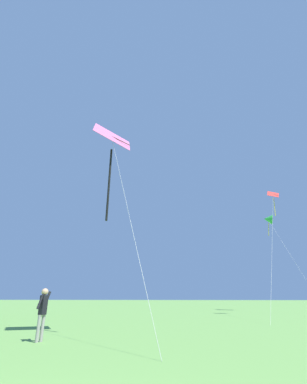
% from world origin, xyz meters
% --- Properties ---
extents(kite_red_high, '(4.60, 9.71, 11.54)m').
position_xyz_m(kite_red_high, '(9.39, 24.81, 10.24)').
color(kite_red_high, red).
rests_on(kite_red_high, ground_plane).
extents(kite_green_small, '(1.33, 11.75, 11.42)m').
position_xyz_m(kite_green_small, '(10.96, 33.76, 10.72)').
color(kite_green_small, green).
rests_on(kite_green_small, ground_plane).
extents(kite_pink_low, '(3.91, 5.22, 10.06)m').
position_xyz_m(kite_pink_low, '(-2.20, 9.61, 8.07)').
color(kite_pink_low, pink).
rests_on(kite_pink_low, ground_plane).
extents(person_with_spool, '(0.27, 0.57, 1.78)m').
position_xyz_m(person_with_spool, '(-3.92, 8.04, 1.07)').
color(person_with_spool, gray).
rests_on(person_with_spool, ground_plane).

